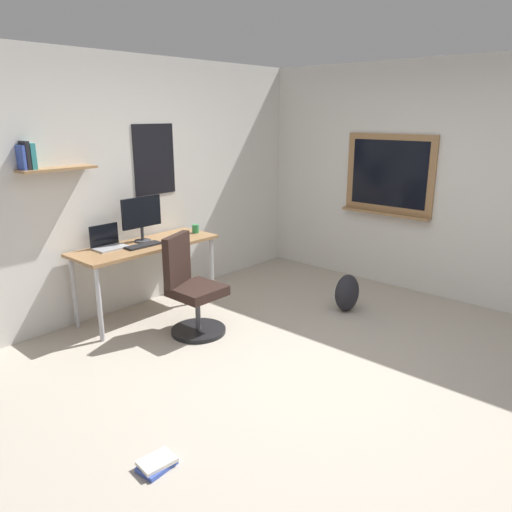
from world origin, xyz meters
name	(u,v)px	position (x,y,z in m)	size (l,w,h in m)	color
ground_plane	(319,376)	(0.00, 0.00, 0.00)	(5.20, 5.20, 0.00)	#ADA393
wall_back	(130,185)	(0.00, 2.45, 1.30)	(5.00, 0.30, 2.60)	silver
wall_right	(450,183)	(2.45, 0.03, 1.30)	(0.22, 5.00, 2.60)	silver
desk	(146,251)	(-0.11, 2.09, 0.67)	(1.52, 0.56, 0.75)	#997047
office_chair	(191,292)	(-0.12, 1.39, 0.41)	(0.53, 0.55, 0.95)	black
laptop	(108,243)	(-0.45, 2.23, 0.81)	(0.31, 0.21, 0.23)	#ADAFB5
monitor_primary	(142,216)	(-0.07, 2.18, 1.02)	(0.46, 0.17, 0.46)	#38383D
keyboard	(143,245)	(-0.18, 2.02, 0.76)	(0.37, 0.13, 0.02)	black
computer_mouse	(166,240)	(0.10, 2.02, 0.77)	(0.10, 0.06, 0.03)	#262628
coffee_mug	(196,229)	(0.55, 2.07, 0.80)	(0.08, 0.08, 0.09)	#338C4C
backpack	(347,293)	(1.32, 0.57, 0.20)	(0.32, 0.22, 0.40)	#232328
book_stack_on_floor	(157,464)	(-1.52, 0.12, 0.03)	(0.23, 0.17, 0.05)	#3851B2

